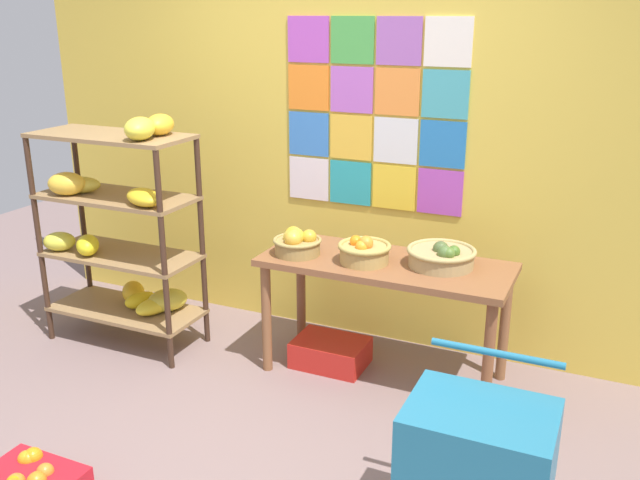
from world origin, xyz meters
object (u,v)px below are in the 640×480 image
at_px(display_table, 385,278).
at_px(shopping_cart, 478,456).
at_px(banana_shelf_unit, 121,228).
at_px(fruit_basket_back_right, 297,242).
at_px(fruit_basket_centre, 364,251).
at_px(fruit_basket_right, 442,256).
at_px(produce_crate_under_table, 331,352).

bearing_deg(display_table, shopping_cart, -56.96).
distance_m(banana_shelf_unit, shopping_cart, 2.72).
xyz_separation_m(banana_shelf_unit, fruit_basket_back_right, (1.16, 0.18, 0.01)).
distance_m(fruit_basket_centre, fruit_basket_back_right, 0.42).
bearing_deg(fruit_basket_right, banana_shelf_unit, -170.64).
height_order(banana_shelf_unit, display_table, banana_shelf_unit).
xyz_separation_m(display_table, fruit_basket_back_right, (-0.53, -0.10, 0.18)).
xyz_separation_m(fruit_basket_centre, fruit_basket_back_right, (-0.42, -0.03, 0.01)).
bearing_deg(banana_shelf_unit, fruit_basket_right, 9.36).
distance_m(fruit_basket_right, fruit_basket_back_right, 0.85).
distance_m(fruit_basket_centre, fruit_basket_right, 0.44).
height_order(banana_shelf_unit, fruit_basket_back_right, banana_shelf_unit).
bearing_deg(banana_shelf_unit, produce_crate_under_table, 10.70).
distance_m(banana_shelf_unit, fruit_basket_centre, 1.59).
distance_m(fruit_basket_centre, produce_crate_under_table, 0.75).
xyz_separation_m(fruit_basket_right, produce_crate_under_table, (-0.65, -0.07, -0.71)).
height_order(fruit_basket_centre, produce_crate_under_table, fruit_basket_centre).
relative_size(banana_shelf_unit, fruit_basket_right, 3.88).
distance_m(display_table, shopping_cart, 1.52).
bearing_deg(produce_crate_under_table, banana_shelf_unit, -169.30).
xyz_separation_m(display_table, fruit_basket_right, (0.31, 0.05, 0.17)).
bearing_deg(display_table, fruit_basket_right, 9.14).
xyz_separation_m(fruit_basket_centre, produce_crate_under_table, (-0.23, 0.05, -0.72)).
distance_m(fruit_basket_right, produce_crate_under_table, 0.97).
relative_size(fruit_basket_centre, fruit_basket_right, 0.78).
xyz_separation_m(fruit_basket_right, fruit_basket_back_right, (-0.84, -0.15, 0.01)).
bearing_deg(fruit_basket_right, shopping_cart, -68.82).
height_order(banana_shelf_unit, produce_crate_under_table, banana_shelf_unit).
relative_size(banana_shelf_unit, fruit_basket_back_right, 5.26).
bearing_deg(shopping_cart, produce_crate_under_table, 118.92).
height_order(banana_shelf_unit, fruit_basket_right, banana_shelf_unit).
bearing_deg(fruit_basket_right, fruit_basket_centre, -163.98).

